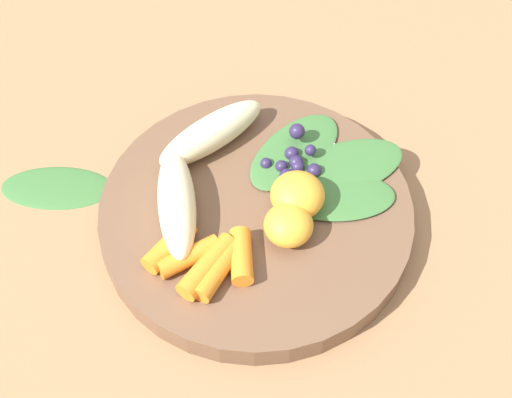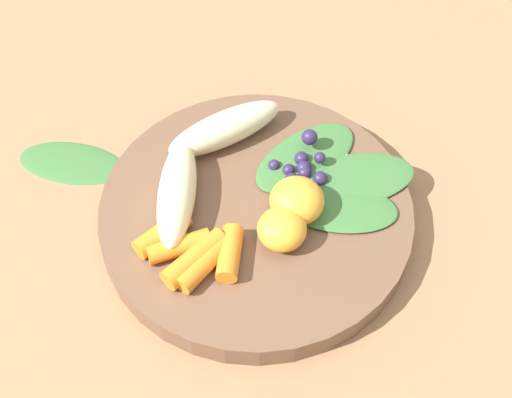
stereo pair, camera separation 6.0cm
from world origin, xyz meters
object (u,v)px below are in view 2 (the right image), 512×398
banana_peeled_left (177,192)px  kale_leaf_stray (70,164)px  banana_peeled_right (225,128)px  orange_segment_near (297,201)px  bowl (256,214)px

banana_peeled_left → kale_leaf_stray: (-0.02, -0.13, -0.04)m
banana_peeled_right → orange_segment_near: orange_segment_near is taller
bowl → banana_peeled_left: (0.02, -0.06, 0.03)m
bowl → banana_peeled_right: 0.09m
banana_peeled_right → kale_leaf_stray: size_ratio=1.09×
banana_peeled_left → orange_segment_near: (-0.03, 0.10, 0.00)m
bowl → banana_peeled_right: banana_peeled_right is taller
orange_segment_near → kale_leaf_stray: bearing=-87.7°
banana_peeled_right → kale_leaf_stray: banana_peeled_right is taller
banana_peeled_left → banana_peeled_right: size_ratio=1.00×
bowl → kale_leaf_stray: (0.00, -0.19, -0.01)m
bowl → kale_leaf_stray: bearing=-89.0°
banana_peeled_left → kale_leaf_stray: 0.13m
kale_leaf_stray → banana_peeled_right: bearing=-164.2°
orange_segment_near → kale_leaf_stray: 0.23m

